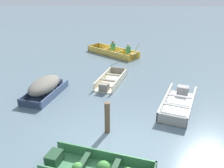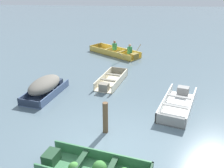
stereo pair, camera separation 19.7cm
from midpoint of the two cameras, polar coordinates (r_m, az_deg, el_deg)
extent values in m
plane|color=slate|center=(8.00, 0.52, -14.11)|extent=(80.00, 80.00, 0.00)
cube|color=#387047|center=(7.36, -2.54, -16.16)|extent=(2.89, 0.78, 0.37)
cube|color=#1E3D27|center=(7.46, -13.82, -16.12)|extent=(0.47, 0.57, 0.33)
cube|color=#1E3D27|center=(7.07, -7.62, -17.34)|extent=(0.40, 1.00, 0.04)
sphere|color=#428438|center=(7.05, -8.73, -18.48)|extent=(0.31, 0.31, 0.31)
sphere|color=#387533|center=(6.93, -2.86, -18.65)|extent=(0.39, 0.39, 0.39)
cube|color=beige|center=(12.38, -0.60, 0.35)|extent=(1.54, 2.63, 0.04)
cube|color=beige|center=(12.19, 1.36, 0.86)|extent=(0.69, 2.40, 0.40)
cube|color=beige|center=(12.45, -2.51, 1.35)|extent=(0.69, 2.40, 0.40)
cube|color=gray|center=(13.38, 1.08, 2.98)|extent=(0.91, 0.29, 0.40)
cube|color=gray|center=(11.39, -2.32, -0.71)|extent=(0.50, 0.46, 0.36)
cube|color=gray|center=(11.95, -1.18, 0.91)|extent=(0.84, 0.37, 0.04)
cube|color=gray|center=(12.60, -0.05, 2.13)|extent=(0.84, 0.37, 0.04)
cube|color=white|center=(10.41, 14.25, -5.15)|extent=(2.00, 3.13, 0.04)
cube|color=white|center=(10.39, 11.53, -3.78)|extent=(1.02, 2.79, 0.41)
cube|color=white|center=(10.28, 17.20, -4.71)|extent=(1.02, 2.79, 0.41)
cube|color=gray|center=(9.07, 12.83, -8.20)|extent=(1.04, 0.41, 0.41)
cube|color=gray|center=(11.47, 15.42, -1.37)|extent=(0.58, 0.50, 0.37)
cube|color=gray|center=(10.67, 14.79, -2.74)|extent=(0.99, 0.48, 0.04)
cube|color=gray|center=(9.89, 13.98, -4.83)|extent=(0.99, 0.48, 0.04)
cube|color=#475B7F|center=(11.49, -15.43, -2.46)|extent=(1.58, 2.66, 0.04)
cube|color=#475B7F|center=(11.69, -17.63, -1.48)|extent=(0.60, 2.44, 0.34)
cube|color=#475B7F|center=(11.19, -13.30, -2.12)|extent=(0.60, 2.44, 0.34)
cube|color=#273246|center=(10.53, -18.87, -4.49)|extent=(1.04, 0.28, 0.34)
cube|color=#273246|center=(12.25, -13.01, 0.30)|extent=(0.54, 0.46, 0.30)
cube|color=#273246|center=(11.68, -14.63, -0.68)|extent=(0.97, 0.37, 0.04)
cube|color=#273246|center=(11.11, -16.53, -2.19)|extent=(0.97, 0.37, 0.04)
ellipsoid|color=#6B665B|center=(11.29, -15.70, -0.23)|extent=(1.43, 2.21, 0.58)
cube|color=#E5BC47|center=(17.07, -0.14, 6.91)|extent=(3.64, 3.21, 0.04)
cube|color=#E5BC47|center=(17.42, 1.07, 7.82)|extent=(2.96, 2.35, 0.38)
cube|color=#E5BC47|center=(16.64, -1.40, 7.07)|extent=(2.96, 2.35, 0.38)
cube|color=olive|center=(18.26, -4.50, 8.49)|extent=(0.75, 0.93, 0.38)
cube|color=olive|center=(15.99, 4.40, 6.39)|extent=(0.60, 0.63, 0.34)
cube|color=olive|center=(16.64, 1.31, 7.42)|extent=(0.77, 0.92, 0.04)
cube|color=olive|center=(17.36, -1.53, 8.09)|extent=(0.77, 0.92, 0.04)
cube|color=#338C4C|center=(16.93, -0.14, 8.54)|extent=(0.31, 0.33, 0.44)
sphere|color=#9E7051|center=(16.85, -0.14, 9.60)|extent=(0.18, 0.18, 0.18)
cube|color=#338C4C|center=(16.12, 3.36, 7.74)|extent=(0.31, 0.33, 0.44)
sphere|color=tan|center=(16.04, 3.38, 8.84)|extent=(0.18, 0.18, 0.18)
cylinder|color=tan|center=(16.82, 5.22, 8.01)|extent=(0.43, 0.53, 0.55)
cylinder|color=tan|center=(15.50, 1.33, 6.76)|extent=(0.43, 0.53, 0.55)
cylinder|color=brown|center=(8.34, -1.78, -7.73)|extent=(0.18, 0.18, 1.12)
camera|label=1|loc=(0.10, -90.50, -0.22)|focal=40.00mm
camera|label=2|loc=(0.10, 89.50, 0.22)|focal=40.00mm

